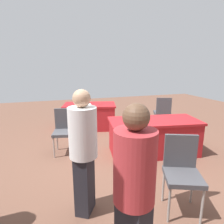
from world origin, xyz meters
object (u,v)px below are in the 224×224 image
table_mid_left (153,136)px  person_attendee_browsing (134,189)px  chair_near_front (163,111)px  chair_tucked_left (64,128)px  scissors_red (100,104)px  laptop_silver (85,103)px  table_foreground (90,116)px  yarn_ball (79,103)px  chair_tucked_right (182,169)px  person_organiser (83,148)px

table_mid_left → person_attendee_browsing: bearing=56.6°
table_mid_left → chair_near_front: bearing=-128.0°
chair_near_front → chair_tucked_left: bearing=-145.8°
scissors_red → laptop_silver: bearing=-77.8°
table_foreground → chair_near_front: chair_near_front is taller
yarn_ball → chair_tucked_right: bearing=102.0°
table_foreground → chair_tucked_right: size_ratio=1.68×
person_attendee_browsing → laptop_silver: person_attendee_browsing is taller
person_organiser → laptop_silver: size_ratio=4.78×
chair_tucked_right → yarn_ball: bearing=-55.8°
chair_tucked_right → scissors_red: chair_tucked_right is taller
chair_tucked_right → person_attendee_browsing: size_ratio=0.62×
table_mid_left → person_organiser: size_ratio=1.25×
chair_tucked_left → person_attendee_browsing: size_ratio=0.60×
table_mid_left → chair_tucked_right: (0.51, 1.60, 0.20)m
chair_near_front → table_foreground: bearing=178.9°
table_mid_left → chair_near_front: size_ratio=2.06×
chair_tucked_left → person_organiser: bearing=105.0°
chair_near_front → laptop_silver: size_ratio=2.90×
yarn_ball → chair_tucked_left: bearing=69.9°
chair_near_front → chair_tucked_right: bearing=-97.4°
chair_tucked_right → laptop_silver: (0.56, -3.72, 0.20)m
chair_tucked_left → chair_tucked_right: size_ratio=0.96×
table_mid_left → table_foreground: bearing=-65.4°
yarn_ball → laptop_silver: bearing=-156.0°
table_foreground → table_mid_left: (-0.95, 2.09, 0.00)m
person_attendee_browsing → yarn_ball: (-0.16, -4.21, -0.08)m
yarn_ball → table_foreground: bearing=-168.5°
laptop_silver → chair_near_front: bearing=162.2°
chair_near_front → chair_tucked_right: chair_tucked_right is taller
chair_near_front → scissors_red: chair_near_front is taller
table_foreground → chair_near_front: size_ratio=1.71×
chair_tucked_left → scissors_red: 1.78m
table_foreground → person_organiser: person_organiser is taller
yarn_ball → chair_near_front: bearing=162.9°
chair_tucked_right → person_organiser: person_organiser is taller
chair_near_front → laptop_silver: bearing=179.4°
laptop_silver → yarn_ball: bearing=27.1°
table_mid_left → chair_near_front: chair_near_front is taller
laptop_silver → scissors_red: laptop_silver is taller
person_attendee_browsing → person_organiser: 0.95m
person_organiser → chair_tucked_right: bearing=-74.4°
table_foreground → chair_near_front: 2.13m
chair_tucked_left → person_attendee_browsing: person_attendee_browsing is taller
chair_tucked_right → person_organiser: size_ratio=0.62×
table_mid_left → person_organiser: 2.19m
table_foreground → scissors_red: bearing=158.4°
chair_tucked_left → person_attendee_browsing: (-0.35, 2.81, 0.34)m
chair_tucked_left → scissors_red: size_ratio=5.24×
table_foreground → scissors_red: size_ratio=9.17×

